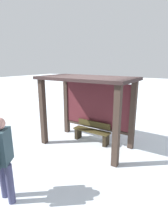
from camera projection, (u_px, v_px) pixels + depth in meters
name	position (u px, v px, depth m)	size (l,w,h in m)	color
ground_plane	(86.00, 145.00, 6.11)	(60.00, 60.00, 0.00)	white
bus_shelter	(90.00, 96.00, 5.83)	(2.99, 1.62, 2.30)	#392B23
bench_left_inside	(92.00, 132.00, 6.31)	(1.34, 0.35, 0.72)	#40371B
person_walking	(3.00, 154.00, 3.42)	(0.47, 0.54, 1.76)	#314953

